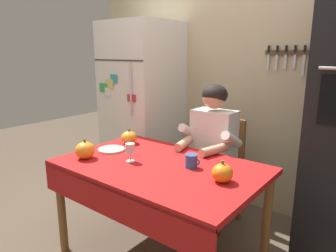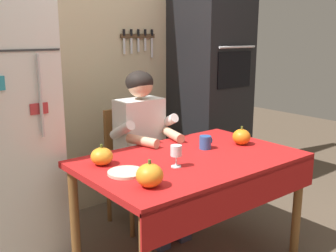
{
  "view_description": "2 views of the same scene",
  "coord_description": "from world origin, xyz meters",
  "views": [
    {
      "loc": [
        1.29,
        -1.45,
        1.5
      ],
      "look_at": [
        -0.06,
        0.26,
        0.97
      ],
      "focal_mm": 32.98,
      "sensor_mm": 36.0,
      "label": 1
    },
    {
      "loc": [
        -1.64,
        -1.71,
        1.51
      ],
      "look_at": [
        -0.12,
        0.18,
        0.95
      ],
      "focal_mm": 42.5,
      "sensor_mm": 36.0,
      "label": 2
    }
  ],
  "objects": [
    {
      "name": "pumpkin_large",
      "position": [
        -0.5,
        -0.14,
        0.8
      ],
      "size": [
        0.14,
        0.14,
        0.15
      ],
      "color": "orange",
      "rests_on": "dining_table"
    },
    {
      "name": "chair_behind_person",
      "position": [
        0.05,
        0.87,
        0.51
      ],
      "size": [
        0.4,
        0.4,
        0.93
      ],
      "color": "brown",
      "rests_on": "ground"
    },
    {
      "name": "pumpkin_medium",
      "position": [
        -0.52,
        0.32,
        0.79
      ],
      "size": [
        0.13,
        0.13,
        0.13
      ],
      "color": "orange",
      "rests_on": "dining_table"
    },
    {
      "name": "serving_tray",
      "position": [
        -0.49,
        0.1,
        0.75
      ],
      "size": [
        0.21,
        0.21,
        0.02
      ],
      "primitive_type": "cylinder",
      "color": "beige",
      "rests_on": "dining_table"
    },
    {
      "name": "back_wall_assembly",
      "position": [
        0.05,
        1.35,
        1.3
      ],
      "size": [
        3.7,
        0.13,
        2.6
      ],
      "color": "#BCAD89",
      "rests_on": "ground"
    },
    {
      "name": "dining_table",
      "position": [
        0.0,
        0.08,
        0.66
      ],
      "size": [
        1.4,
        0.9,
        0.74
      ],
      "color": "brown",
      "rests_on": "ground"
    },
    {
      "name": "refrigerator",
      "position": [
        -0.95,
        0.96,
        0.9
      ],
      "size": [
        0.68,
        0.71,
        1.8
      ],
      "color": "white",
      "rests_on": "ground"
    },
    {
      "name": "wine_glass",
      "position": [
        -0.2,
        0.01,
        0.83
      ],
      "size": [
        0.07,
        0.07,
        0.13
      ],
      "color": "white",
      "rests_on": "dining_table"
    },
    {
      "name": "pumpkin_small",
      "position": [
        0.49,
        0.1,
        0.8
      ],
      "size": [
        0.13,
        0.13,
        0.13
      ],
      "color": "orange",
      "rests_on": "dining_table"
    },
    {
      "name": "coffee_mug",
      "position": [
        0.21,
        0.18,
        0.79
      ],
      "size": [
        0.11,
        0.08,
        0.09
      ],
      "color": "#2D569E",
      "rests_on": "dining_table"
    },
    {
      "name": "seated_person",
      "position": [
        0.05,
        0.68,
        0.74
      ],
      "size": [
        0.47,
        0.55,
        1.25
      ],
      "color": "#38384C",
      "rests_on": "ground"
    }
  ]
}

